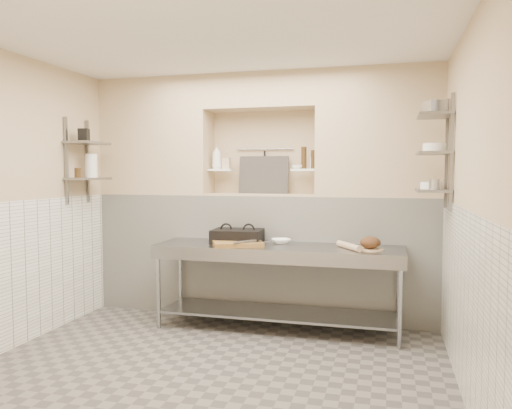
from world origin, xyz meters
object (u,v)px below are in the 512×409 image
(bread_loaf, at_px, (370,242))
(bottle_soap, at_px, (217,157))
(rolling_pin, at_px, (349,246))
(prep_table, at_px, (277,270))
(cutting_board, at_px, (238,244))
(mixing_bowl, at_px, (281,241))
(jug_left, at_px, (91,166))
(bowl_alcove, at_px, (297,167))
(panini_press, at_px, (237,236))

(bread_loaf, distance_m, bottle_soap, 2.12)
(rolling_pin, distance_m, bottle_soap, 1.96)
(prep_table, xyz_separation_m, cutting_board, (-0.41, -0.10, 0.28))
(cutting_board, xyz_separation_m, mixing_bowl, (0.41, 0.28, 0.00))
(prep_table, distance_m, cutting_board, 0.50)
(bottle_soap, xyz_separation_m, jug_left, (-1.29, -0.63, -0.11))
(mixing_bowl, distance_m, bowl_alcove, 0.90)
(cutting_board, distance_m, rolling_pin, 1.15)
(jug_left, bearing_deg, rolling_pin, 0.46)
(cutting_board, bearing_deg, jug_left, 178.82)
(bottle_soap, distance_m, bowl_alcove, 0.98)
(mixing_bowl, bearing_deg, bottle_soap, 155.71)
(bottle_soap, bearing_deg, prep_table, -33.02)
(cutting_board, height_order, bowl_alcove, bowl_alcove)
(jug_left, bearing_deg, prep_table, 1.80)
(bowl_alcove, bearing_deg, jug_left, -164.38)
(prep_table, height_order, bread_loaf, bread_loaf)
(mixing_bowl, relative_size, jug_left, 0.79)
(cutting_board, bearing_deg, bottle_soap, 124.67)
(panini_press, distance_m, cutting_board, 0.23)
(panini_press, height_order, bottle_soap, bottle_soap)
(mixing_bowl, height_order, jug_left, jug_left)
(panini_press, height_order, bowl_alcove, bowl_alcove)
(rolling_pin, relative_size, jug_left, 1.57)
(panini_press, bearing_deg, rolling_pin, -10.82)
(bottle_soap, xyz_separation_m, bowl_alcove, (0.98, 0.00, -0.12))
(panini_press, xyz_separation_m, bowl_alcove, (0.58, 0.45, 0.76))
(cutting_board, distance_m, bread_loaf, 1.36)
(panini_press, xyz_separation_m, rolling_pin, (1.22, -0.16, -0.04))
(panini_press, height_order, jug_left, jug_left)
(bottle_soap, bearing_deg, panini_press, -48.93)
(mixing_bowl, distance_m, rolling_pin, 0.77)
(prep_table, bearing_deg, cutting_board, -165.63)
(rolling_pin, bearing_deg, mixing_bowl, 163.73)
(panini_press, relative_size, rolling_pin, 1.34)
(bowl_alcove, bearing_deg, rolling_pin, -43.74)
(rolling_pin, bearing_deg, cutting_board, -177.04)
(bread_loaf, bearing_deg, mixing_bowl, 166.69)
(prep_table, height_order, bottle_soap, bottle_soap)
(bowl_alcove, bearing_deg, bottle_soap, -179.97)
(prep_table, xyz_separation_m, rolling_pin, (0.74, -0.04, 0.29))
(prep_table, relative_size, bottle_soap, 9.02)
(prep_table, relative_size, rolling_pin, 6.21)
(mixing_bowl, relative_size, bread_loaf, 1.04)
(rolling_pin, distance_m, jug_left, 3.01)
(bowl_alcove, distance_m, jug_left, 2.35)
(prep_table, height_order, bowl_alcove, bowl_alcove)
(bowl_alcove, relative_size, jug_left, 0.51)
(bread_loaf, relative_size, jug_left, 0.76)
(cutting_board, relative_size, rolling_pin, 1.22)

